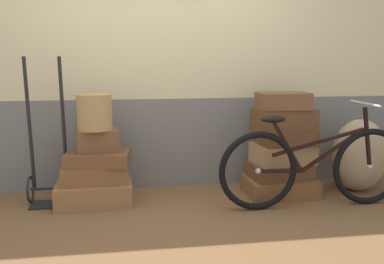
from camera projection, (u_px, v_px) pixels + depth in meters
ground at (167, 216)px, 3.55m from camera, size 8.54×5.20×0.06m
station_building at (159, 56)px, 4.14m from camera, size 6.54×0.74×2.63m
suitcase_0 at (94, 193)px, 3.76m from camera, size 0.68×0.46×0.20m
suitcase_1 at (96, 173)px, 3.75m from camera, size 0.59×0.39×0.16m
suitcase_2 at (98, 158)px, 3.73m from camera, size 0.58×0.43×0.12m
suitcase_3 at (98, 140)px, 3.73m from camera, size 0.39×0.29×0.20m
suitcase_4 at (280, 186)px, 4.02m from camera, size 0.66×0.48×0.16m
suitcase_5 at (280, 170)px, 4.00m from camera, size 0.59×0.43×0.15m
suitcase_6 at (283, 153)px, 3.99m from camera, size 0.59×0.44×0.18m
suitcase_7 at (287, 138)px, 3.94m from camera, size 0.53×0.37×0.13m
suitcase_8 at (284, 119)px, 3.94m from camera, size 0.56×0.36×0.21m
suitcase_9 at (283, 101)px, 3.87m from camera, size 0.48×0.33×0.15m
wicker_basket at (94, 112)px, 3.66m from camera, size 0.31×0.31×0.32m
luggage_trolley at (49, 166)px, 3.76m from camera, size 0.37×0.34×1.32m
burlap_sack at (359, 155)px, 4.10m from camera, size 0.55×0.46×0.72m
bicycle at (315, 167)px, 3.64m from camera, size 1.73×0.46×0.93m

